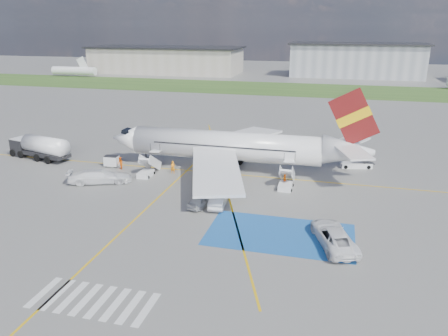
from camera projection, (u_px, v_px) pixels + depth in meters
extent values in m
plane|color=#60605E|center=(194.00, 208.00, 48.02)|extent=(400.00, 400.00, 0.00)
cube|color=#2D4C1E|center=(291.00, 89.00, 135.29)|extent=(400.00, 30.00, 0.01)
cube|color=gold|center=(222.00, 173.00, 59.05)|extent=(120.00, 0.20, 0.01)
cube|color=gold|center=(108.00, 244.00, 40.03)|extent=(0.20, 60.00, 0.01)
cube|color=gold|center=(222.00, 173.00, 59.05)|extent=(20.71, 56.45, 0.01)
cube|color=#19529B|center=(280.00, 234.00, 41.95)|extent=(14.00, 8.00, 0.01)
cube|color=silver|center=(44.00, 292.00, 32.92)|extent=(0.60, 4.00, 0.01)
cube|color=silver|center=(58.00, 294.00, 32.64)|extent=(0.60, 4.00, 0.01)
cube|color=silver|center=(72.00, 297.00, 32.35)|extent=(0.60, 4.00, 0.01)
cube|color=silver|center=(86.00, 299.00, 32.06)|extent=(0.60, 4.00, 0.01)
cube|color=silver|center=(101.00, 302.00, 31.77)|extent=(0.60, 4.00, 0.01)
cube|color=silver|center=(116.00, 304.00, 31.49)|extent=(0.60, 4.00, 0.01)
cube|color=silver|center=(131.00, 307.00, 31.20)|extent=(0.60, 4.00, 0.01)
cube|color=silver|center=(146.00, 310.00, 30.91)|extent=(0.60, 4.00, 0.01)
cube|color=#A1998A|center=(166.00, 60.00, 179.04)|extent=(60.00, 22.00, 10.00)
cube|color=gray|center=(356.00, 61.00, 165.37)|extent=(48.00, 18.00, 12.00)
cylinder|color=silver|center=(226.00, 145.00, 59.82)|extent=(26.00, 3.90, 3.90)
cone|color=silver|center=(126.00, 139.00, 63.41)|extent=(4.00, 3.90, 3.90)
cube|color=black|center=(129.00, 132.00, 62.93)|extent=(1.67, 1.90, 0.82)
cone|color=silver|center=(348.00, 151.00, 55.81)|extent=(6.50, 3.90, 3.90)
cube|color=silver|center=(216.00, 169.00, 51.96)|extent=(9.86, 15.95, 1.40)
cube|color=silver|center=(246.00, 136.00, 67.57)|extent=(9.86, 15.95, 1.40)
cylinder|color=#38383A|center=(215.00, 172.00, 55.30)|extent=(3.40, 2.10, 2.10)
cylinder|color=#38383A|center=(235.00, 149.00, 65.59)|extent=(3.40, 2.10, 2.10)
cube|color=#611010|center=(354.00, 117.00, 54.36)|extent=(6.62, 0.30, 7.45)
cube|color=yellow|center=(354.00, 117.00, 54.36)|extent=(4.36, 0.40, 3.08)
cube|color=silver|center=(354.00, 153.00, 52.51)|extent=(4.73, 5.95, 0.49)
cube|color=silver|center=(353.00, 140.00, 58.39)|extent=(4.73, 5.95, 0.49)
cube|color=black|center=(222.00, 147.00, 57.91)|extent=(19.50, 0.04, 0.18)
cube|color=black|center=(229.00, 139.00, 61.51)|extent=(19.50, 0.04, 0.18)
cube|color=silver|center=(150.00, 163.00, 58.89)|extent=(1.40, 3.73, 2.32)
cube|color=silver|center=(155.00, 151.00, 60.31)|extent=(1.40, 1.00, 0.12)
cylinder|color=black|center=(150.00, 147.00, 60.30)|extent=(0.06, 0.06, 1.10)
cylinder|color=black|center=(160.00, 148.00, 59.97)|extent=(0.06, 0.06, 1.10)
cube|color=silver|center=(146.00, 174.00, 57.77)|extent=(1.60, 2.40, 0.70)
cube|color=silver|center=(287.00, 174.00, 54.46)|extent=(1.40, 3.73, 2.32)
cube|color=silver|center=(289.00, 161.00, 55.88)|extent=(1.40, 1.00, 0.12)
cylinder|color=black|center=(284.00, 157.00, 55.87)|extent=(0.06, 0.06, 1.10)
cylinder|color=black|center=(295.00, 158.00, 55.54)|extent=(0.06, 0.06, 1.10)
cube|color=silver|center=(285.00, 186.00, 53.34)|extent=(1.60, 2.40, 0.70)
cube|color=black|center=(22.00, 147.00, 66.95)|extent=(3.12, 3.12, 2.57)
cylinder|color=silver|center=(45.00, 145.00, 64.26)|extent=(8.01, 4.34, 2.57)
cube|color=black|center=(46.00, 154.00, 64.67)|extent=(8.01, 4.34, 0.56)
cube|color=silver|center=(112.00, 161.00, 61.64)|extent=(1.97, 1.22, 1.35)
cube|color=black|center=(111.00, 156.00, 61.41)|extent=(1.87, 1.12, 0.12)
cube|color=silver|center=(356.00, 165.00, 61.38)|extent=(4.43, 2.27, 0.70)
cube|color=black|center=(364.00, 161.00, 61.15)|extent=(2.92, 1.62, 0.78)
imported|color=#AEB0B5|center=(202.00, 201.00, 48.19)|extent=(2.79, 4.40, 1.40)
imported|color=#A9ABB0|center=(219.00, 200.00, 48.25)|extent=(2.01, 4.75, 1.52)
imported|color=white|center=(334.00, 233.00, 39.77)|extent=(4.48, 6.46, 2.21)
imported|color=silver|center=(100.00, 174.00, 55.19)|extent=(6.35, 4.35, 2.31)
imported|color=orange|center=(173.00, 167.00, 58.80)|extent=(0.68, 0.51, 1.71)
imported|color=#FF640D|center=(120.00, 163.00, 60.48)|extent=(1.06, 1.06, 1.74)
imported|color=orange|center=(285.00, 180.00, 54.22)|extent=(0.43, 0.92, 1.55)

